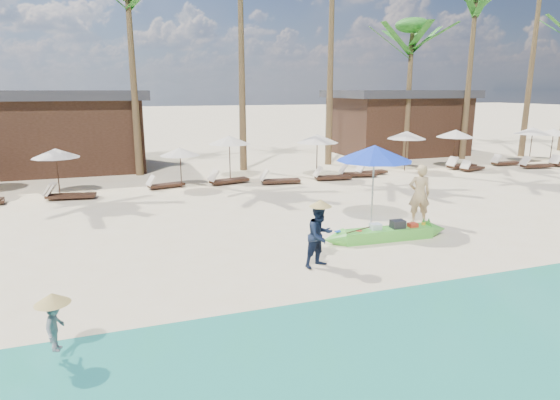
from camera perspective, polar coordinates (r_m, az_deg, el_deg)
name	(u,v)px	position (r m, az deg, el deg)	size (l,w,h in m)	color
ground	(298,259)	(12.41, 2.22, -7.16)	(240.00, 240.00, 0.00)	beige
wet_sand_strip	(407,360)	(8.41, 15.20, -18.27)	(240.00, 4.50, 0.01)	tan
green_canoe	(387,233)	(14.22, 12.86, -3.99)	(4.48, 0.71, 0.57)	green
tourist	(419,194)	(16.08, 16.63, 0.70)	(0.72, 0.47, 1.97)	tan
vendor_green	(320,236)	(11.68, 4.88, -4.35)	(0.78, 0.61, 1.61)	#121C32
vendor_yellow	(55,325)	(8.64, -25.71, -13.59)	(0.57, 0.33, 0.88)	gray
blue_umbrella	(374,153)	(15.21, 11.43, 5.62)	(2.44, 2.44, 2.63)	#99999E
resort_parasol_4	(56,153)	(21.51, -25.69, 5.17)	(1.92, 1.92, 1.98)	#392217
lounger_4_left	(69,194)	(20.73, -24.32, 0.62)	(1.90, 0.80, 0.63)	#392217
lounger_4_right	(65,194)	(20.84, -24.72, 0.63)	(1.87, 0.91, 0.61)	#392217
resort_parasol_5	(180,152)	(21.33, -12.10, 5.79)	(1.78, 1.78, 1.84)	#392217
lounger_5_left	(164,184)	(21.68, -13.98, 1.88)	(1.76, 0.93, 0.57)	#392217
resort_parasol_6	(229,140)	(23.17, -6.20, 7.30)	(2.09, 2.09, 2.16)	#392217
lounger_6_left	(227,180)	(22.12, -6.52, 2.49)	(2.01, 1.00, 0.66)	#392217
lounger_6_right	(278,180)	(22.00, -0.26, 2.50)	(1.95, 0.81, 0.64)	#392217
resort_parasol_7	(317,139)	(23.44, 4.56, 7.48)	(2.13, 2.13, 2.19)	#392217
lounger_7_left	(330,176)	(23.06, 6.16, 2.92)	(1.91, 0.83, 0.63)	#392217
lounger_7_right	(356,173)	(24.06, 9.24, 3.26)	(1.97, 0.98, 0.64)	#392217
resort_parasol_8	(407,135)	(26.37, 15.19, 7.65)	(2.10, 2.10, 2.16)	#392217
lounger_8_left	(370,171)	(24.81, 10.90, 3.46)	(1.78, 0.70, 0.59)	#392217
resort_parasol_9	(456,134)	(28.09, 20.62, 7.59)	(2.10, 2.10, 2.16)	#392217
lounger_9_left	(460,165)	(28.16, 21.12, 3.99)	(1.94, 0.85, 0.64)	#392217
lounger_9_right	(472,168)	(27.61, 22.32, 3.66)	(1.70, 0.92, 0.55)	#392217
resort_parasol_10	(533,131)	(32.03, 28.45, 7.44)	(2.09, 2.09, 2.16)	#392217
lounger_10_left	(504,162)	(30.40, 25.69, 4.18)	(1.80, 0.62, 0.60)	#392217
lounger_10_right	(535,165)	(30.09, 28.63, 3.79)	(1.88, 0.86, 0.61)	#392217
resort_parasol_11	(554,132)	(33.38, 30.39, 7.19)	(1.97, 1.97, 2.03)	#392217
palm_6	(412,43)	(30.68, 15.76, 17.91)	(2.08, 2.08, 8.51)	brown
palm_7	(475,10)	(32.48, 22.70, 20.59)	(2.08, 2.08, 11.08)	brown
pavilion_west	(46,130)	(28.68, -26.66, 7.62)	(10.80, 6.60, 4.30)	#392217
pavilion_east	(396,121)	(33.76, 14.01, 9.28)	(8.80, 6.60, 4.30)	#392217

